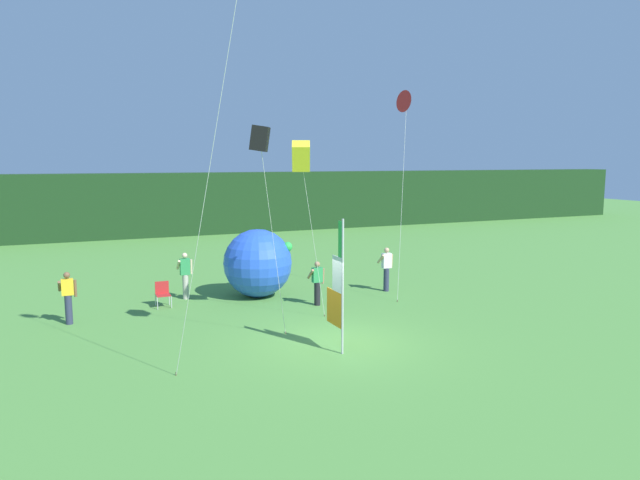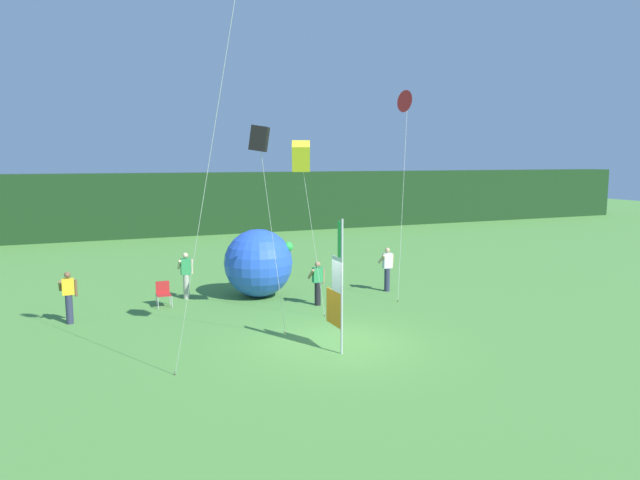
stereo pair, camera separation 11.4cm
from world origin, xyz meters
The scene contains 12 objects.
ground_plane centered at (0.00, 0.00, 0.00)m, with size 120.00×120.00×0.00m, color #518E3D.
distant_treeline centered at (0.00, 26.59, 2.14)m, with size 80.00×2.40×4.29m, color #193819.
banner_flag centered at (-0.16, -0.56, 1.75)m, with size 0.06×1.03×3.66m.
person_near_banner centered at (-2.83, 7.15, 0.94)m, with size 0.55×0.48×1.76m.
person_mid_field centered at (-6.89, 5.22, 0.90)m, with size 0.55×0.48×1.69m.
person_far_left centered at (4.75, 5.30, 0.94)m, with size 0.55×0.48×1.75m.
person_far_right centered at (1.32, 4.30, 0.85)m, with size 0.55×0.48×1.60m.
inflatable_balloon centered at (-0.21, 6.43, 1.31)m, with size 2.60×2.60×2.60m.
folding_chair centered at (-3.80, 6.33, 0.51)m, with size 0.51×0.51×0.89m.
kite_red_delta_0 centered at (5.41, 5.11, 7.38)m, with size 1.47×2.02×7.83m.
kite_black_box_1 centered at (-2.02, 0.34, 5.72)m, with size 1.44×1.46×6.10m.
kite_yellow_box_3 centered at (-0.06, 2.33, 5.30)m, with size 1.44×0.97×5.79m.
Camera 2 is at (-6.71, -14.63, 5.20)m, focal length 32.88 mm.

